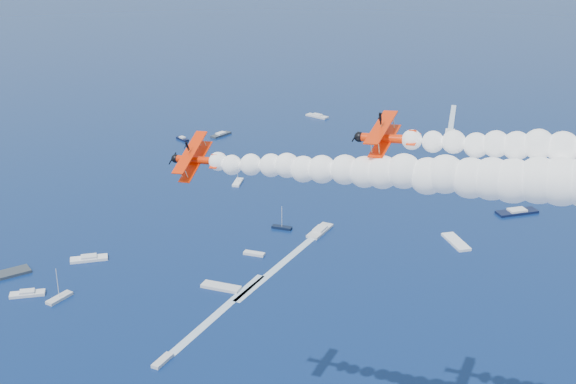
% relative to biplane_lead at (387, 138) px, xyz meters
% --- Properties ---
extents(biplane_lead, '(9.50, 10.97, 7.86)m').
position_rel_biplane_lead_xyz_m(biplane_lead, '(0.00, 0.00, 0.00)').
color(biplane_lead, '#FF2E05').
extents(biplane_trail, '(8.63, 10.58, 8.77)m').
position_rel_biplane_lead_xyz_m(biplane_trail, '(-25.02, -6.25, -5.14)').
color(biplane_trail, '#FF2C05').
extents(smoke_trail_trail, '(53.17, 15.95, 9.77)m').
position_rel_biplane_lead_xyz_m(smoke_trail_trail, '(1.24, -3.53, -3.16)').
color(smoke_trail_trail, white).
extents(spectator_boats, '(222.69, 195.17, 0.70)m').
position_rel_biplane_lead_xyz_m(spectator_boats, '(-33.45, 94.54, -57.14)').
color(spectator_boats, silver).
rests_on(spectator_boats, ground).
extents(boat_wakes, '(11.75, 213.19, 0.04)m').
position_rel_biplane_lead_xyz_m(boat_wakes, '(-50.65, 101.77, -57.46)').
color(boat_wakes, white).
rests_on(boat_wakes, ground).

